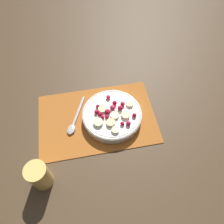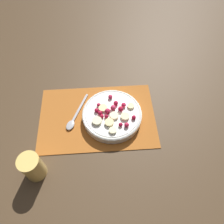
{
  "view_description": "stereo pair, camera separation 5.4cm",
  "coord_description": "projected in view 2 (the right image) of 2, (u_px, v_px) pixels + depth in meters",
  "views": [
    {
      "loc": [
        -0.03,
        -0.46,
        0.75
      ],
      "look_at": [
        0.06,
        -0.01,
        0.05
      ],
      "focal_mm": 35.0,
      "sensor_mm": 36.0,
      "label": 1
    },
    {
      "loc": [
        0.03,
        -0.47,
        0.75
      ],
      "look_at": [
        0.06,
        -0.01,
        0.05
      ],
      "focal_mm": 35.0,
      "sensor_mm": 36.0,
      "label": 2
    }
  ],
  "objects": [
    {
      "name": "ground_plane",
      "position": [
        97.0,
        117.0,
        0.89
      ],
      "size": [
        3.0,
        3.0,
        0.0
      ],
      "primitive_type": "plane",
      "color": "#4C3823"
    },
    {
      "name": "spoon",
      "position": [
        74.0,
        119.0,
        0.87
      ],
      "size": [
        0.09,
        0.18,
        0.01
      ],
      "rotation": [
        0.0,
        0.0,
        4.29
      ],
      "color": "#B2B2B7",
      "rests_on": "placemat"
    },
    {
      "name": "fruit_bowl",
      "position": [
        112.0,
        115.0,
        0.86
      ],
      "size": [
        0.23,
        0.23,
        0.06
      ],
      "color": "silver",
      "rests_on": "placemat"
    },
    {
      "name": "placemat",
      "position": [
        97.0,
        117.0,
        0.89
      ],
      "size": [
        0.47,
        0.31,
        0.01
      ],
      "color": "#B26023",
      "rests_on": "ground_plane"
    },
    {
      "name": "drinking_glass",
      "position": [
        33.0,
        167.0,
        0.72
      ],
      "size": [
        0.07,
        0.07,
        0.11
      ],
      "color": "#F4CC66",
      "rests_on": "ground_plane"
    }
  ]
}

